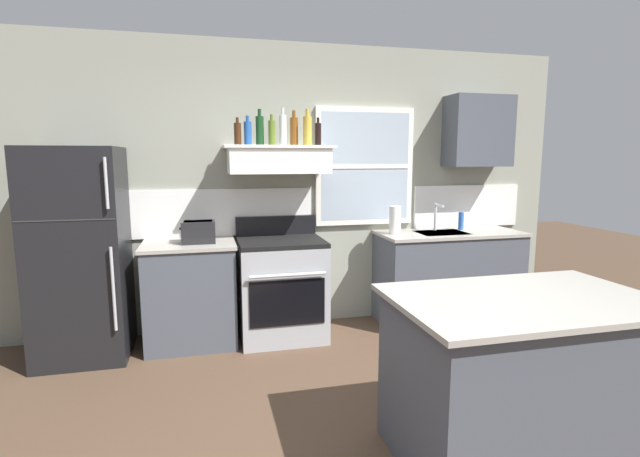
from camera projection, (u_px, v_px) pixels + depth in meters
ground_plane at (380, 453)px, 2.63m from camera, size 16.00×16.00×0.00m
back_wall at (303, 187)px, 4.57m from camera, size 5.40×0.11×2.70m
refrigerator at (80, 254)px, 3.82m from camera, size 0.70×0.72×1.72m
counter_left_of_stove at (191, 293)px, 4.14m from camera, size 0.79×0.63×0.91m
toaster at (198, 232)px, 4.04m from camera, size 0.30×0.20×0.19m
stove_range at (281, 287)px, 4.29m from camera, size 0.76×0.69×1.09m
range_hood_shelf at (278, 159)px, 4.21m from camera, size 0.96×0.52×0.24m
bottle_brown_stout at (238, 134)px, 4.08m from camera, size 0.06×0.06×0.24m
bottle_blue_liqueur at (248, 133)px, 4.11m from camera, size 0.07×0.07×0.25m
bottle_dark_green_wine at (260, 130)px, 4.16m from camera, size 0.07×0.07×0.32m
bottle_olive_oil_square at (272, 132)px, 4.13m from camera, size 0.06×0.06×0.27m
bottle_clear_tall at (283, 130)px, 4.20m from camera, size 0.06×0.06×0.33m
bottle_amber_wine at (294, 131)px, 4.23m from camera, size 0.07×0.07×0.31m
bottle_champagne_gold_foil at (308, 130)px, 4.19m from camera, size 0.08×0.08×0.32m
bottle_balsamic_dark at (318, 134)px, 4.22m from camera, size 0.06×0.06×0.25m
counter_right_with_sink at (448, 276)px, 4.73m from camera, size 1.43×0.63×0.91m
sink_faucet at (436, 213)px, 4.70m from camera, size 0.03×0.17×0.28m
paper_towel_roll at (395, 220)px, 4.50m from camera, size 0.11×0.11×0.27m
dish_soap_bottle at (461, 221)px, 4.79m from camera, size 0.06×0.06×0.18m
kitchen_island at (520, 378)px, 2.54m from camera, size 1.40×0.90×0.91m
upper_cabinet_right at (478, 131)px, 4.73m from camera, size 0.64×0.32×0.70m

